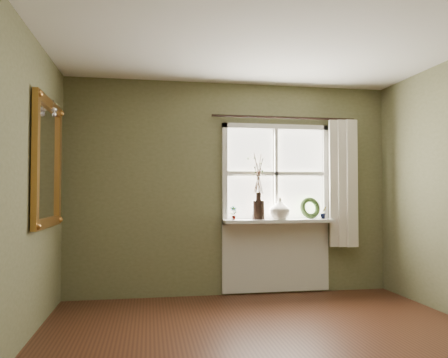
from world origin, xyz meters
TOP-DOWN VIEW (x-y plane):
  - ceiling at (0.00, 0.00)m, footprint 4.50×4.50m
  - wall_back at (0.00, 2.30)m, footprint 4.00×0.10m
  - window_frame at (0.55, 2.23)m, footprint 1.36×0.06m
  - window_sill at (0.55, 2.12)m, footprint 1.36×0.26m
  - window_apron at (0.55, 2.23)m, footprint 1.36×0.04m
  - dark_jug at (0.30, 2.12)m, footprint 0.20×0.20m
  - cream_vase at (0.57, 2.12)m, footprint 0.26×0.26m
  - wreath at (0.97, 2.16)m, footprint 0.29×0.17m
  - potted_plant_left at (-0.01, 2.12)m, footprint 0.09×0.07m
  - potted_plant_right at (1.13, 2.12)m, footprint 0.10×0.09m
  - curtain at (1.39, 2.13)m, footprint 0.36×0.12m
  - curtain_rod at (0.65, 2.17)m, footprint 1.84×0.03m
  - gilt_mirror at (-1.96, 1.34)m, footprint 0.10×1.02m

SIDE VIEW (x-z plane):
  - window_apron at x=0.55m, z-range 0.02..0.90m
  - window_sill at x=0.55m, z-range 0.88..0.92m
  - potted_plant_right at x=1.13m, z-range 0.92..1.07m
  - potted_plant_left at x=-0.01m, z-range 0.92..1.09m
  - wreath at x=0.97m, z-range 0.88..1.17m
  - dark_jug at x=0.30m, z-range 0.92..1.15m
  - cream_vase at x=0.57m, z-range 0.92..1.18m
  - wall_back at x=0.00m, z-range 0.00..2.60m
  - curtain at x=1.39m, z-range 0.57..2.16m
  - window_frame at x=0.55m, z-range 0.86..2.10m
  - gilt_mirror at x=-1.96m, z-range 0.92..2.13m
  - curtain_rod at x=0.65m, z-range 2.16..2.20m
  - ceiling at x=0.00m, z-range 2.60..2.60m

